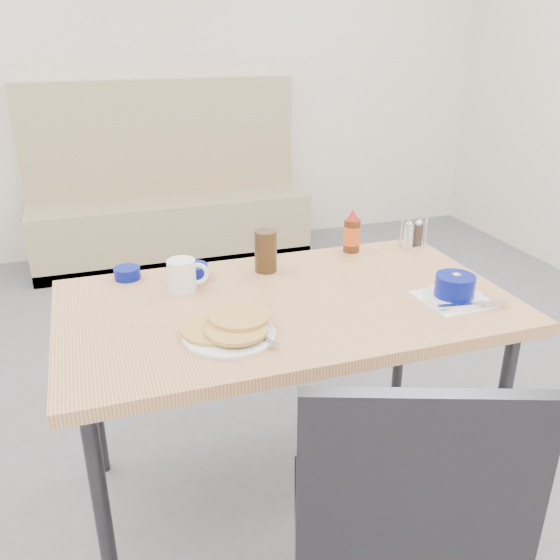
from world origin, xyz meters
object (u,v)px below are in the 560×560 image
object	(u,v)px
syrup_bottle	(352,233)
dining_table	(286,318)
diner_chair	(400,527)
butter_bowl	(193,272)
grits_setting	(455,290)
creamer_bowl	(127,273)
booth_bench	(170,209)
pancake_plate	(229,330)
amber_tumbler	(266,251)
coffee_mug	(183,275)
condiment_caddy	(413,235)

from	to	relation	value
syrup_bottle	dining_table	bearing A→B (deg)	-138.19
diner_chair	butter_bowl	xyz separation A→B (m)	(-0.23, 1.05, 0.21)
grits_setting	creamer_bowl	world-z (taller)	grits_setting
booth_bench	pancake_plate	bearing A→B (deg)	-94.78
amber_tumbler	grits_setting	bearing A→B (deg)	-40.77
dining_table	coffee_mug	world-z (taller)	coffee_mug
pancake_plate	grits_setting	xyz separation A→B (m)	(0.73, 0.00, 0.02)
diner_chair	amber_tumbler	size ratio (longest dim) A/B	6.78
grits_setting	syrup_bottle	bearing A→B (deg)	103.31
creamer_bowl	diner_chair	bearing A→B (deg)	-68.19
syrup_bottle	butter_bowl	bearing A→B (deg)	-174.01
amber_tumbler	diner_chair	bearing A→B (deg)	-91.31
booth_bench	pancake_plate	distance (m)	2.75
dining_table	butter_bowl	bearing A→B (deg)	131.62
coffee_mug	butter_bowl	distance (m)	0.11
syrup_bottle	pancake_plate	bearing A→B (deg)	-140.02
coffee_mug	amber_tumbler	xyz separation A→B (m)	(0.30, 0.07, 0.02)
butter_bowl	diner_chair	bearing A→B (deg)	-77.49
grits_setting	butter_bowl	size ratio (longest dim) A/B	2.24
amber_tumbler	booth_bench	bearing A→B (deg)	90.30
condiment_caddy	dining_table	bearing A→B (deg)	-158.63
amber_tumbler	condiment_caddy	bearing A→B (deg)	6.06
dining_table	amber_tumbler	bearing A→B (deg)	87.33
butter_bowl	syrup_bottle	size ratio (longest dim) A/B	0.63
creamer_bowl	condiment_caddy	distance (m)	1.09
diner_chair	condiment_caddy	world-z (taller)	diner_chair
booth_bench	creamer_bowl	distance (m)	2.28
creamer_bowl	pancake_plate	bearing A→B (deg)	-65.56
booth_bench	coffee_mug	size ratio (longest dim) A/B	14.08
coffee_mug	butter_bowl	xyz separation A→B (m)	(0.05, 0.09, -0.03)
creamer_bowl	condiment_caddy	world-z (taller)	condiment_caddy
booth_bench	butter_bowl	distance (m)	2.31
creamer_bowl	syrup_bottle	size ratio (longest dim) A/B	0.53
dining_table	diner_chair	xyz separation A→B (m)	(-0.01, -0.77, -0.12)
pancake_plate	butter_bowl	size ratio (longest dim) A/B	2.46
pancake_plate	grits_setting	world-z (taller)	grits_setting
booth_bench	amber_tumbler	xyz separation A→B (m)	(0.01, -2.28, 0.48)
booth_bench	syrup_bottle	distance (m)	2.28
condiment_caddy	diner_chair	bearing A→B (deg)	-126.11
creamer_bowl	condiment_caddy	bearing A→B (deg)	-0.86
diner_chair	condiment_caddy	bearing A→B (deg)	79.28
dining_table	pancake_plate	size ratio (longest dim) A/B	5.44
dining_table	grits_setting	size ratio (longest dim) A/B	5.96
diner_chair	grits_setting	size ratio (longest dim) A/B	4.22
booth_bench	grits_setting	xyz separation A→B (m)	(0.50, -2.70, 0.45)
pancake_plate	creamer_bowl	bearing A→B (deg)	114.44
coffee_mug	grits_setting	size ratio (longest dim) A/B	0.57
dining_table	creamer_bowl	size ratio (longest dim) A/B	15.85
dining_table	coffee_mug	size ratio (longest dim) A/B	10.37
grits_setting	amber_tumbler	bearing A→B (deg)	139.23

